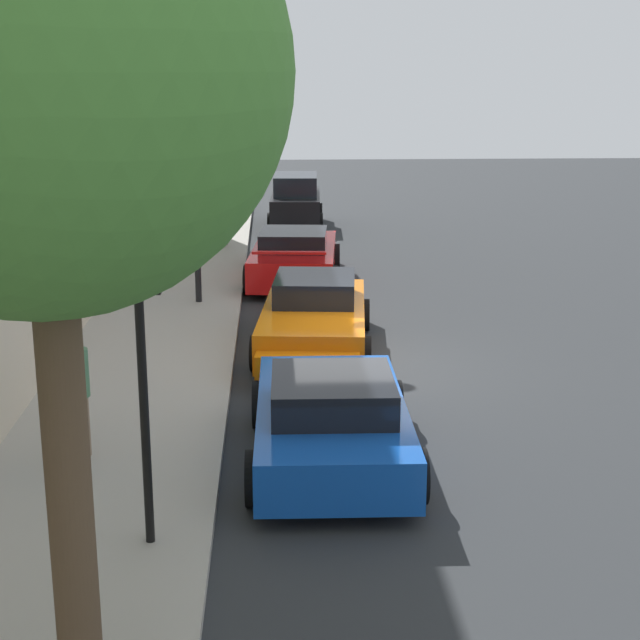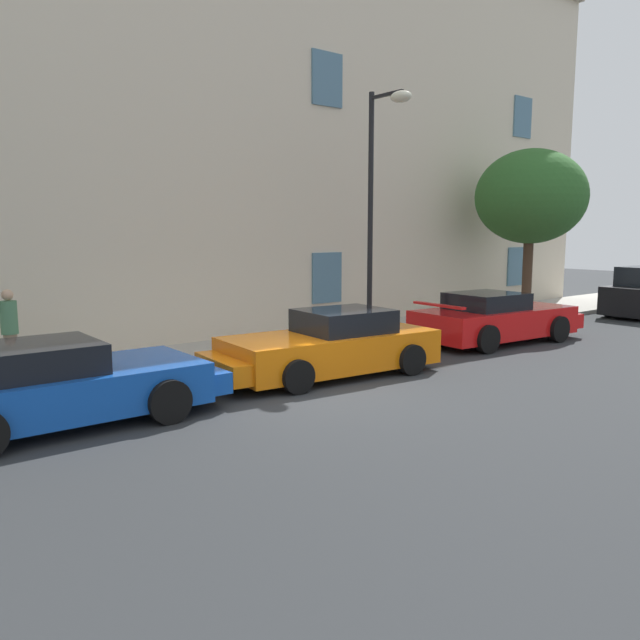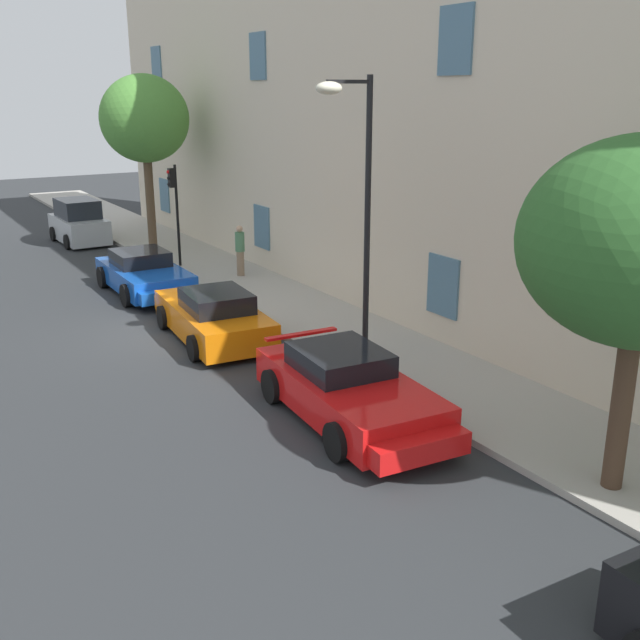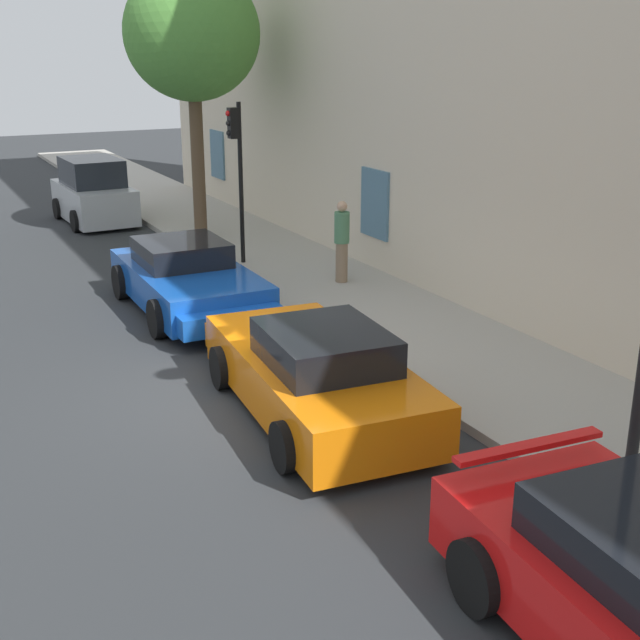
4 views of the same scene
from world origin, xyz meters
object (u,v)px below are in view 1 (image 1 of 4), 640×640
Objects in this scene: sportscar_white_middle at (295,256)px; tree_near_kerb at (219,107)px; tree_midblock at (39,77)px; traffic_light at (147,327)px; hatchback_distant at (296,203)px; sportscar_yellow_flank at (314,321)px; pedestrian_admiring at (78,392)px; street_lamp at (211,102)px; sportscar_red_lead at (331,416)px.

tree_near_kerb is (4.43, 2.04, 3.49)m from sportscar_white_middle.
tree_midblock is 4.09m from traffic_light.
hatchback_distant is 0.58× the size of tree_midblock.
pedestrian_admiring reaches higher than sportscar_yellow_flank.
sportscar_red_lead is at bearing -166.82° from street_lamp.
tree_midblock is (-5.79, 2.28, 4.56)m from sportscar_red_lead.
sportscar_white_middle is 8.45m from hatchback_distant.
hatchback_distant is at bearing -9.73° from pedestrian_admiring.
traffic_light is (-22.43, 2.13, 1.79)m from hatchback_distant.
pedestrian_admiring is at bearing 10.90° from tree_midblock.
tree_midblock reaches higher than traffic_light.
tree_midblock reaches higher than street_lamp.
sportscar_red_lead is 16.35m from tree_near_kerb.
sportscar_red_lead is at bearing -178.98° from sportscar_white_middle.
pedestrian_admiring is (-8.76, 1.35, -3.46)m from street_lamp.
pedestrian_admiring is at bearing 175.94° from tree_near_kerb.
sportscar_yellow_flank is at bearing -168.17° from tree_near_kerb.
pedestrian_admiring is (-0.10, 3.37, 0.44)m from sportscar_red_lead.
hatchback_distant is at bearing -0.18° from sportscar_yellow_flank.
sportscar_white_middle is at bearing 1.83° from sportscar_yellow_flank.
pedestrian_admiring is at bearing 164.55° from sportscar_white_middle.
street_lamp is (11.26, -0.05, 1.89)m from traffic_light.
pedestrian_admiring is at bearing 147.05° from sportscar_yellow_flank.
tree_near_kerb is 18.47m from traffic_light.
tree_midblock is at bearing 158.50° from sportscar_red_lead.
street_lamp is (14.45, -0.25, -0.66)m from tree_midblock.
traffic_light is (-13.98, 1.88, 1.98)m from sportscar_white_middle.
sportscar_yellow_flank is at bearing 179.82° from hatchback_distant.
tree_midblock is 3.88× the size of pedestrian_admiring.
traffic_light reaches higher than sportscar_red_lead.
sportscar_white_middle is at bearing 178.33° from hatchback_distant.
tree_near_kerb is at bearing 11.83° from sportscar_yellow_flank.
street_lamp is 9.52m from pedestrian_admiring.
tree_near_kerb is at bearing 8.08° from sportscar_red_lead.
sportscar_yellow_flank is 0.91× the size of tree_near_kerb.
street_lamp is (8.66, 2.03, 3.90)m from sportscar_red_lead.
sportscar_white_middle is at bearing -33.90° from street_lamp.
tree_midblock is 1.04× the size of street_lamp.
tree_near_kerb reaches higher than sportscar_yellow_flank.
sportscar_yellow_flank is at bearing -150.34° from street_lamp.
tree_midblock reaches higher than pedestrian_admiring.
tree_midblock is 1.86× the size of traffic_light.
street_lamp reaches higher than tree_near_kerb.
street_lamp is at bearing -178.27° from tree_near_kerb.
hatchback_distant is at bearing -29.67° from tree_near_kerb.
sportscar_white_middle is at bearing -6.90° from tree_midblock.
sportscar_white_middle is 14.25m from traffic_light.
sportscar_red_lead is at bearing -38.69° from traffic_light.
traffic_light is (-18.41, -0.16, -1.50)m from tree_near_kerb.
street_lamp is (3.56, 2.03, 3.90)m from sportscar_yellow_flank.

